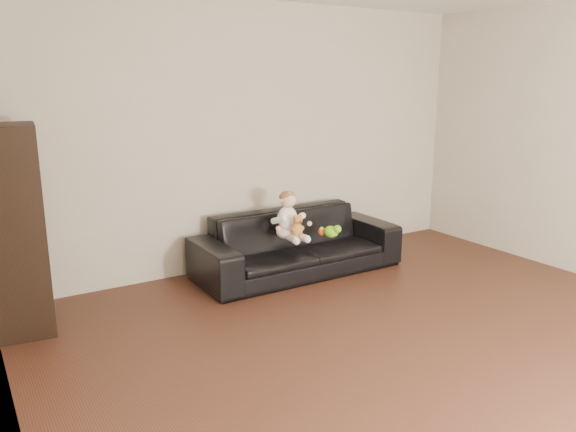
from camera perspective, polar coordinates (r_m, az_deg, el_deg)
floor at (r=3.93m, az=17.05°, el=-15.21°), size 5.50×5.50×0.00m
wall_back at (r=5.66m, az=-3.31°, el=8.01°), size 5.00×0.00×5.00m
wall_left at (r=2.29m, az=-26.47°, el=-1.96°), size 0.00×5.50×5.50m
sofa at (r=5.52m, az=0.95°, el=-2.75°), size 2.04×0.81×0.59m
cabinet at (r=4.59m, az=-25.85°, el=-1.35°), size 0.44×0.57×1.56m
shelf_item at (r=4.52m, az=-26.06°, el=2.97°), size 0.20×0.27×0.28m
baby at (r=5.26m, az=0.07°, el=-0.22°), size 0.30×0.38×0.46m
teddy_bear at (r=5.17m, az=0.97°, el=-1.03°), size 0.13×0.13×0.20m
toy_green at (r=5.37m, az=4.39°, el=-1.61°), size 0.18×0.20×0.11m
toy_rattle at (r=5.42m, az=3.45°, el=-1.62°), size 0.10×0.10×0.08m
toy_blue_disc at (r=5.50m, az=4.60°, el=-1.76°), size 0.10×0.10×0.01m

